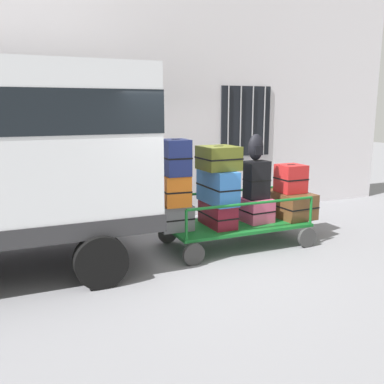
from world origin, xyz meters
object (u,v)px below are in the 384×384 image
object	(u,v)px
luggage_cart	(236,226)
suitcase_left_top	(176,157)
suitcase_midright_middle	(291,178)
suitcase_center_middle	(257,180)
suitcase_midright_bottom	(289,204)
suitcase_center_bottom	(256,210)
suitcase_midleft_middle	(218,186)
suitcase_left_bottom	(177,218)
suitcase_left_middle	(176,190)
backpack	(256,147)
suitcase_midleft_top	(219,158)
suitcase_midleft_bottom	(217,214)

from	to	relation	value
luggage_cart	suitcase_left_top	world-z (taller)	suitcase_left_top
suitcase_left_top	suitcase_midright_middle	xyz separation A→B (m)	(2.17, 0.02, -0.47)
luggage_cart	suitcase_center_middle	distance (m)	0.86
luggage_cart	suitcase_midright_bottom	xyz separation A→B (m)	(1.09, 0.04, 0.28)
suitcase_center_bottom	suitcase_midleft_middle	bearing A→B (deg)	177.86
suitcase_left_bottom	suitcase_left_middle	size ratio (longest dim) A/B	1.10
suitcase_midleft_middle	suitcase_midright_bottom	bearing A→B (deg)	1.36
suitcase_left_bottom	backpack	bearing A→B (deg)	1.33
backpack	suitcase_midleft_top	bearing A→B (deg)	-176.81
suitcase_left_middle	suitcase_center_bottom	distance (m)	1.52
suitcase_midleft_bottom	suitcase_midright_bottom	bearing A→B (deg)	1.56
suitcase_left_top	suitcase_midright_bottom	bearing A→B (deg)	0.97
suitcase_left_bottom	suitcase_midright_bottom	distance (m)	2.17
suitcase_midright_bottom	suitcase_left_bottom	bearing A→B (deg)	-178.71
suitcase_left_middle	suitcase_midleft_top	xyz separation A→B (m)	(0.72, -0.04, 0.48)
suitcase_left_bottom	suitcase_midleft_top	world-z (taller)	suitcase_midleft_top
suitcase_midleft_middle	suitcase_center_bottom	distance (m)	0.86
suitcase_center_middle	suitcase_left_middle	bearing A→B (deg)	178.57
luggage_cart	suitcase_left_middle	world-z (taller)	suitcase_left_middle
suitcase_midleft_bottom	suitcase_midleft_top	bearing A→B (deg)	-90.00
suitcase_center_bottom	luggage_cart	bearing A→B (deg)	176.53
suitcase_left_top	suitcase_midright_bottom	distance (m)	2.37
suitcase_left_bottom	suitcase_midleft_middle	bearing A→B (deg)	1.14
suitcase_left_top	suitcase_midleft_bottom	distance (m)	1.21
suitcase_left_top	suitcase_left_middle	bearing A→B (deg)	90.00
suitcase_midleft_middle	suitcase_midright_bottom	world-z (taller)	suitcase_midleft_middle
suitcase_midleft_bottom	suitcase_left_top	bearing A→B (deg)	179.79
suitcase_left_bottom	suitcase_midleft_top	distance (m)	1.17
suitcase_midright_middle	suitcase_midleft_top	bearing A→B (deg)	-178.31
suitcase_midright_bottom	suitcase_midright_middle	distance (m)	0.47
backpack	suitcase_center_bottom	bearing A→B (deg)	-77.90
suitcase_left_middle	suitcase_midleft_bottom	world-z (taller)	suitcase_left_middle
suitcase_midleft_top	suitcase_center_middle	xyz separation A→B (m)	(0.72, -0.00, -0.40)
suitcase_midleft_middle	backpack	distance (m)	0.94
suitcase_center_bottom	backpack	xyz separation A→B (m)	(-0.01, 0.05, 1.06)
suitcase_center_middle	luggage_cart	bearing A→B (deg)	177.48
luggage_cart	suitcase_left_middle	bearing A→B (deg)	178.94
suitcase_left_bottom	suitcase_midright_middle	world-z (taller)	suitcase_midright_middle
luggage_cart	backpack	size ratio (longest dim) A/B	5.46
suitcase_midright_middle	backpack	xyz separation A→B (m)	(-0.73, -0.00, 0.57)
suitcase_midleft_top	luggage_cart	bearing A→B (deg)	2.47
suitcase_left_bottom	luggage_cart	bearing A→B (deg)	0.49
suitcase_midleft_middle	suitcase_midleft_top	distance (m)	0.47
suitcase_midright_bottom	backpack	distance (m)	1.27
suitcase_left_bottom	suitcase_midleft_bottom	bearing A→B (deg)	0.73
suitcase_midleft_top	suitcase_midright_bottom	size ratio (longest dim) A/B	0.65
suitcase_left_middle	suitcase_midright_bottom	distance (m)	2.21
luggage_cart	suitcase_midleft_middle	size ratio (longest dim) A/B	2.77
suitcase_left_top	backpack	world-z (taller)	backpack
suitcase_midright_bottom	suitcase_midright_middle	bearing A→B (deg)	-90.00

